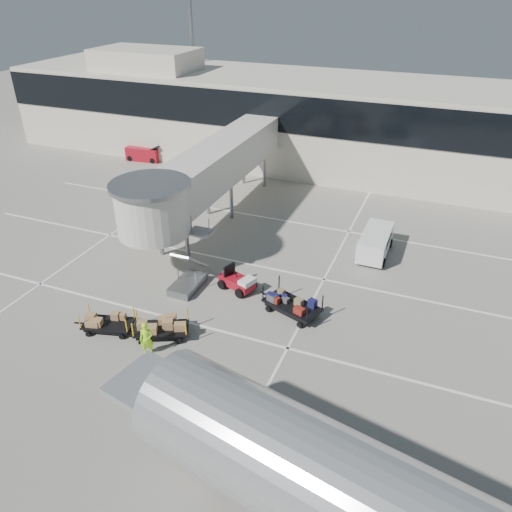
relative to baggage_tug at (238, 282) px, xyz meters
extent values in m
plane|color=#A8A396|center=(-1.47, -6.03, -0.52)|extent=(140.00, 140.00, 0.00)
cube|color=white|center=(-1.47, -4.03, -0.51)|extent=(40.00, 0.15, 0.02)
cube|color=white|center=(-1.47, 2.97, -0.51)|extent=(40.00, 0.15, 0.02)
cube|color=white|center=(-1.47, 9.97, -0.51)|extent=(40.00, 0.15, 0.02)
cube|color=white|center=(4.53, 3.97, -0.51)|extent=(0.15, 30.00, 0.02)
cube|color=white|center=(-11.47, 3.97, -0.51)|extent=(0.15, 30.00, 0.02)
cube|color=beige|center=(-1.47, 23.97, 3.48)|extent=(64.00, 12.00, 8.00)
cube|color=black|center=(-1.47, 17.92, 5.48)|extent=(64.00, 0.12, 3.20)
cube|color=beige|center=(-19.47, 21.97, 8.48)|extent=(10.00, 6.00, 2.00)
cylinder|color=gray|center=(-17.47, 27.97, 6.98)|extent=(0.36, 0.36, 15.00)
cube|color=beige|center=(-5.47, 8.97, 3.78)|extent=(3.00, 18.00, 2.80)
cylinder|color=beige|center=(-5.47, -0.03, 3.78)|extent=(4.40, 4.40, 3.00)
cylinder|color=gray|center=(-5.47, -0.03, 5.38)|extent=(4.80, 4.80, 0.25)
cylinder|color=gray|center=(-6.47, 1.97, 0.93)|extent=(0.28, 0.28, 2.90)
cylinder|color=gray|center=(-4.47, 1.97, 0.93)|extent=(0.28, 0.28, 2.90)
cylinder|color=gray|center=(-6.47, 8.97, 0.93)|extent=(0.28, 0.28, 2.90)
cylinder|color=gray|center=(-4.47, 8.97, 0.93)|extent=(0.28, 0.28, 2.90)
cylinder|color=gray|center=(-6.47, 15.97, 0.93)|extent=(0.28, 0.28, 2.90)
cylinder|color=gray|center=(-4.47, 15.97, 0.93)|extent=(0.28, 0.28, 2.90)
cube|color=gray|center=(-2.87, -1.03, -0.27)|extent=(1.40, 2.60, 0.50)
cube|color=gray|center=(-2.87, -0.43, 1.08)|extent=(1.20, 2.60, 2.06)
cube|color=gray|center=(-2.87, 0.97, 2.33)|extent=(1.40, 1.20, 0.12)
cube|color=maroon|center=(-0.06, 0.02, -0.03)|extent=(2.38, 1.68, 0.54)
cube|color=white|center=(0.71, -0.24, 0.33)|extent=(0.92, 1.14, 0.31)
cube|color=black|center=(-0.65, 0.23, 0.51)|extent=(0.40, 0.88, 0.81)
cylinder|color=black|center=(-0.93, -0.30, -0.24)|extent=(0.62, 0.40, 0.58)
cylinder|color=black|center=(-0.55, 0.81, -0.24)|extent=(0.62, 0.40, 0.58)
cylinder|color=black|center=(0.43, -0.77, -0.24)|extent=(0.62, 0.40, 0.58)
cylinder|color=black|center=(0.81, 0.34, -0.24)|extent=(0.62, 0.40, 0.58)
cube|color=black|center=(3.78, -1.13, 0.06)|extent=(3.51, 2.55, 0.13)
cube|color=black|center=(3.78, -1.13, -0.13)|extent=(3.13, 2.22, 0.26)
cube|color=black|center=(1.94, -0.48, -0.10)|extent=(0.72, 0.33, 0.08)
cylinder|color=black|center=(2.50, -1.43, -0.34)|extent=(0.39, 0.26, 0.36)
cylinder|color=black|center=(2.97, -0.09, -0.34)|extent=(0.39, 0.26, 0.36)
cylinder|color=black|center=(4.58, -2.17, -0.34)|extent=(0.39, 0.26, 0.36)
cylinder|color=black|center=(5.06, -0.83, -0.34)|extent=(0.39, 0.26, 0.36)
cylinder|color=black|center=(2.11, -1.29, 0.53)|extent=(0.07, 0.07, 0.95)
cylinder|color=black|center=(2.58, 0.05, 0.53)|extent=(0.07, 0.07, 0.95)
cylinder|color=black|center=(4.97, -2.31, 0.53)|extent=(0.07, 0.07, 0.95)
cylinder|color=black|center=(5.45, -0.96, 0.53)|extent=(0.07, 0.07, 0.95)
cube|color=#424346|center=(4.49, -1.23, 0.33)|extent=(0.48, 0.43, 0.43)
cube|color=maroon|center=(4.42, -1.82, 0.33)|extent=(0.61, 0.43, 0.42)
cube|color=olive|center=(3.17, -0.90, 0.28)|extent=(0.53, 0.52, 0.32)
cube|color=#161544|center=(4.08, -1.55, 0.32)|extent=(0.49, 0.41, 0.41)
cube|color=#161544|center=(4.23, -1.70, 0.32)|extent=(0.48, 0.42, 0.40)
cube|color=maroon|center=(4.61, -1.89, 0.33)|extent=(0.62, 0.55, 0.41)
cube|color=olive|center=(4.21, -1.18, 0.34)|extent=(0.64, 0.54, 0.44)
cube|color=#424346|center=(2.98, -0.42, 0.32)|extent=(0.67, 0.57, 0.39)
cube|color=#424346|center=(4.17, -1.23, 0.30)|extent=(0.61, 0.56, 0.36)
cube|color=maroon|center=(4.39, -1.66, 0.27)|extent=(0.48, 0.39, 0.31)
cube|color=#161544|center=(3.79, -1.14, 0.32)|extent=(0.57, 0.48, 0.40)
cube|color=black|center=(-1.90, -5.56, -0.01)|extent=(3.12, 2.43, 0.11)
cube|color=black|center=(-1.90, -5.56, -0.18)|extent=(2.78, 2.12, 0.23)
cube|color=black|center=(-3.47, -6.28, -0.15)|extent=(0.62, 0.34, 0.07)
cylinder|color=black|center=(-2.53, -6.54, -0.37)|extent=(0.34, 0.25, 0.32)
cylinder|color=black|center=(-3.05, -5.40, -0.37)|extent=(0.34, 0.25, 0.32)
cylinder|color=black|center=(-0.75, -5.73, -0.37)|extent=(0.34, 0.25, 0.32)
cylinder|color=black|center=(-1.27, -4.59, -0.37)|extent=(0.34, 0.25, 0.32)
cylinder|color=yellow|center=(-2.86, -6.69, 0.41)|extent=(0.07, 0.07, 0.84)
cylinder|color=yellow|center=(-3.38, -5.55, 0.41)|extent=(0.07, 0.07, 0.84)
cylinder|color=yellow|center=(-0.42, -5.58, 0.41)|extent=(0.07, 0.07, 0.84)
cylinder|color=yellow|center=(-0.94, -4.44, 0.41)|extent=(0.07, 0.07, 0.84)
cube|color=#9E704C|center=(-0.99, -5.28, 0.26)|extent=(0.66, 0.60, 0.43)
cube|color=#9E704C|center=(-2.58, -5.60, 0.26)|extent=(0.64, 0.56, 0.44)
cube|color=#9E704C|center=(-2.36, -6.10, 0.24)|extent=(0.53, 0.53, 0.40)
cube|color=#9E704C|center=(-2.23, -6.03, 0.25)|extent=(0.52, 0.53, 0.42)
cube|color=#9E704C|center=(-1.85, -5.46, 0.22)|extent=(0.59, 0.54, 0.35)
cube|color=#9E704C|center=(-2.56, -5.62, 0.23)|extent=(0.63, 0.62, 0.38)
cube|color=#9E704C|center=(-1.82, -5.73, 0.26)|extent=(0.71, 0.66, 0.43)
cube|color=black|center=(-4.76, -6.21, -0.04)|extent=(2.86, 1.93, 0.10)
cube|color=black|center=(-4.76, -6.21, -0.20)|extent=(2.56, 1.68, 0.22)
cube|color=black|center=(-6.32, -6.63, -0.18)|extent=(0.61, 0.22, 0.07)
cylinder|color=black|center=(-5.50, -7.02, -0.38)|extent=(0.32, 0.19, 0.30)
cylinder|color=black|center=(-5.80, -5.88, -0.38)|extent=(0.32, 0.19, 0.30)
cylinder|color=black|center=(-3.73, -6.55, -0.38)|extent=(0.32, 0.19, 0.30)
cylinder|color=black|center=(-4.03, -5.41, -0.38)|extent=(0.32, 0.19, 0.30)
cylinder|color=yellow|center=(-5.82, -7.10, 0.35)|extent=(0.06, 0.06, 0.78)
cylinder|color=yellow|center=(-6.13, -5.97, 0.35)|extent=(0.06, 0.06, 0.78)
cylinder|color=yellow|center=(-3.40, -6.46, 0.35)|extent=(0.06, 0.06, 0.78)
cylinder|color=yellow|center=(-3.71, -5.32, 0.35)|extent=(0.06, 0.06, 0.78)
cube|color=#9E704C|center=(-4.78, -5.80, 0.16)|extent=(0.59, 0.44, 0.31)
cube|color=#9E704C|center=(-3.95, -6.08, 0.21)|extent=(0.52, 0.43, 0.41)
cube|color=#9E704C|center=(-5.25, -6.43, 0.20)|extent=(0.55, 0.50, 0.38)
cube|color=#9E704C|center=(-4.33, -6.02, 0.17)|extent=(0.50, 0.46, 0.33)
cube|color=#9E704C|center=(-5.05, -6.01, 0.24)|extent=(0.59, 0.53, 0.46)
cube|color=#9E704C|center=(-4.32, -6.17, 0.23)|extent=(0.48, 0.41, 0.45)
imported|color=#96E518|center=(-1.82, -7.03, 0.41)|extent=(0.81, 0.72, 1.87)
cube|color=white|center=(6.81, 7.35, 0.41)|extent=(1.77, 4.30, 1.38)
cube|color=white|center=(6.82, 9.27, 0.15)|extent=(1.66, 0.50, 0.80)
cube|color=black|center=(6.81, 7.53, 0.77)|extent=(1.78, 2.69, 0.55)
cylinder|color=black|center=(5.95, 5.93, -0.22)|extent=(0.22, 0.61, 0.61)
cylinder|color=black|center=(7.65, 5.91, -0.22)|extent=(0.22, 0.61, 0.61)
cylinder|color=black|center=(5.97, 8.78, -0.22)|extent=(0.22, 0.61, 0.61)
cylinder|color=black|center=(7.67, 8.77, -0.22)|extent=(0.22, 0.61, 0.61)
cube|color=maroon|center=(-18.24, 17.97, 0.15)|extent=(3.52, 1.75, 1.34)
cube|color=black|center=(-16.72, 18.12, 1.00)|extent=(0.97, 1.33, 0.48)
cylinder|color=black|center=(-19.43, 17.23, -0.25)|extent=(0.56, 0.27, 0.54)
cylinder|color=black|center=(-19.54, 18.48, -0.25)|extent=(0.56, 0.27, 0.54)
cylinder|color=black|center=(-16.93, 17.47, -0.25)|extent=(0.56, 0.27, 0.54)
cylinder|color=black|center=(-17.05, 18.72, -0.25)|extent=(0.56, 0.27, 0.54)
cylinder|color=#B4B6B9|center=(9.56, -13.01, 2.29)|extent=(15.45, 6.83, 3.75)
cube|color=#B4B6B9|center=(4.52, -11.93, 2.29)|extent=(9.71, 4.54, 0.33)
cylinder|color=#B4B6B9|center=(3.15, -11.63, 0.93)|extent=(3.20, 2.70, 2.16)
cube|color=#B4B6B9|center=(3.15, -11.63, 1.77)|extent=(0.78, 0.39, 1.03)
cylinder|color=gray|center=(5.89, -12.22, -0.01)|extent=(0.28, 0.28, 1.03)
cylinder|color=black|center=(5.89, -12.22, -0.24)|extent=(0.89, 0.47, 0.84)
cylinder|color=gray|center=(5.08, -12.43, 0.23)|extent=(0.26, 0.26, 1.50)
cylinder|color=black|center=(5.08, -12.43, -0.24)|extent=(0.89, 0.47, 0.84)
camera|label=1|loc=(10.37, -22.84, 16.21)|focal=35.00mm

